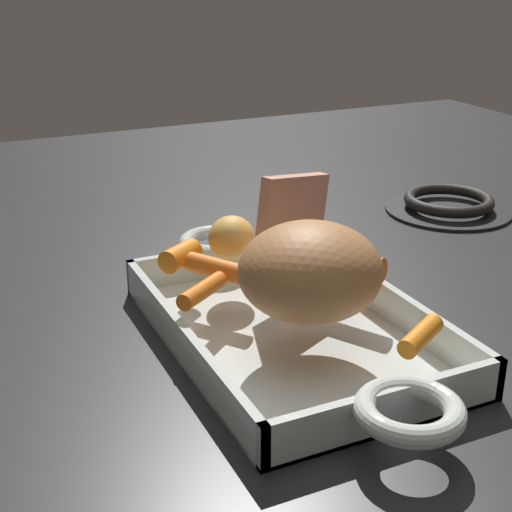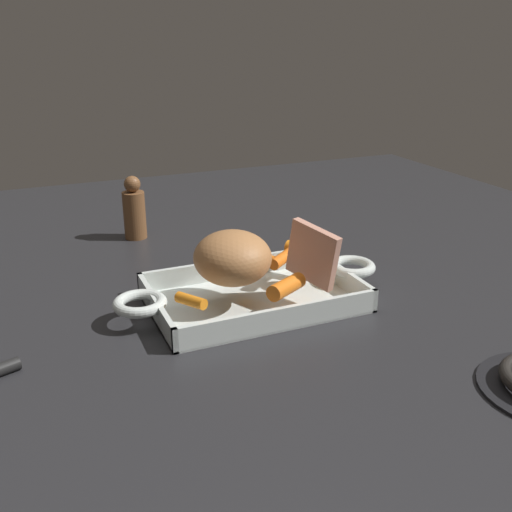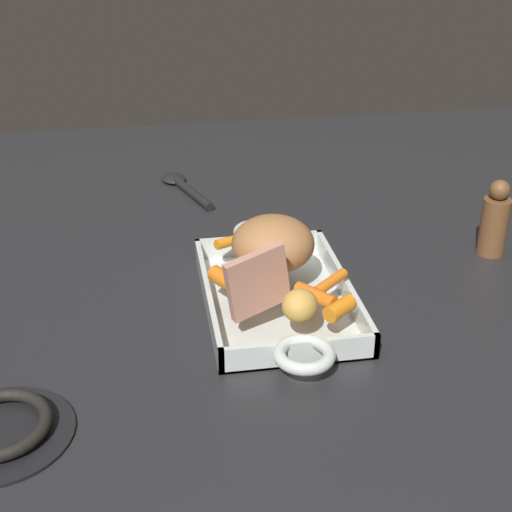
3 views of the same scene
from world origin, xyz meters
name	(u,v)px [view 1 (image 1 of 3)]	position (x,y,z in m)	size (l,w,h in m)	color
ground_plane	(290,340)	(0.00, 0.00, 0.00)	(1.74, 1.74, 0.00)	#232326
roasting_dish	(290,326)	(0.00, 0.00, 0.01)	(0.42, 0.20, 0.04)	silver
pork_roast	(308,271)	(-0.03, 0.00, 0.08)	(0.11, 0.12, 0.08)	#A97041
roast_slice_thin	(292,219)	(0.08, -0.04, 0.08)	(0.01, 0.08, 0.08)	tan
baby_carrot_center_right	(181,256)	(0.11, 0.06, 0.05)	(0.02, 0.02, 0.04)	orange
baby_carrot_short	(218,269)	(0.07, 0.04, 0.05)	(0.02, 0.02, 0.06)	orange
baby_carrot_center_left	(202,291)	(0.03, 0.07, 0.05)	(0.01, 0.01, 0.06)	orange
baby_carrot_northeast	(421,336)	(-0.11, -0.05, 0.05)	(0.02, 0.02, 0.05)	orange
baby_carrot_long	(346,265)	(0.02, -0.07, 0.05)	(0.02, 0.02, 0.07)	orange
potato_whole	(231,238)	(0.11, 0.01, 0.06)	(0.04, 0.05, 0.04)	gold
stove_burner_rear	(448,205)	(0.22, -0.35, 0.01)	(0.16, 0.16, 0.02)	black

